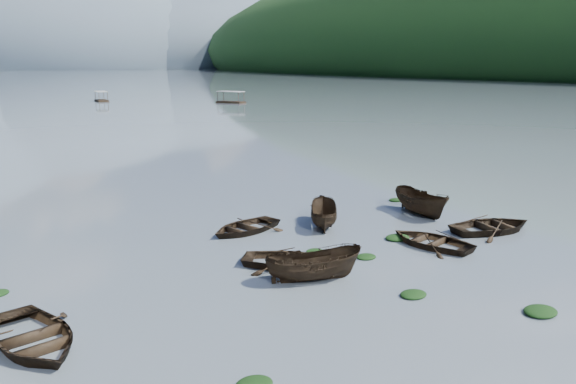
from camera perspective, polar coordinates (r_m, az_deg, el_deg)
ground_plane at (r=21.61m, az=17.38°, el=-11.34°), size 2400.00×2400.00×0.00m
haze_mtn_c at (r=925.74m, az=-22.66°, el=11.53°), size 520.00×520.00×260.00m
haze_mtn_d at (r=972.26m, az=-11.94°, el=12.27°), size 520.00×520.00×220.00m
rowboat_0 at (r=20.00m, az=-24.43°, el=-14.01°), size 4.07×5.16×0.97m
rowboat_2 at (r=23.28m, az=2.61°, el=-8.93°), size 4.33×2.75×1.57m
rowboat_3 at (r=28.33m, az=14.33°, el=-5.27°), size 3.90×4.78×0.87m
rowboat_4 at (r=31.58m, az=20.04°, el=-3.77°), size 5.25×4.22×0.97m
rowboat_5 at (r=33.83m, az=13.35°, el=-2.23°), size 2.31×4.65×1.72m
rowboat_6 at (r=24.80m, az=0.32°, el=-7.50°), size 5.24×5.11×0.89m
rowboat_7 at (r=29.74m, az=-4.39°, el=-4.01°), size 4.80×3.97×0.86m
rowboat_8 at (r=30.71m, az=3.59°, el=-3.45°), size 3.38×4.02×1.50m
weed_clump_1 at (r=22.30m, az=12.61°, el=-10.26°), size 1.10×0.88×0.24m
weed_clump_2 at (r=22.27m, az=24.25°, el=-11.19°), size 1.30×1.04×0.28m
weed_clump_3 at (r=26.02m, az=7.94°, el=-6.63°), size 0.96×0.81×0.21m
weed_clump_4 at (r=28.92m, az=11.06°, el=-4.72°), size 1.31×1.04×0.27m
weed_clump_6 at (r=26.58m, az=2.74°, el=-6.09°), size 0.86×0.72×0.18m
weed_clump_7 at (r=36.81m, az=10.92°, el=-0.87°), size 1.00×0.80×0.22m
pontoon_centre at (r=136.48m, az=-18.39°, el=8.74°), size 2.74×5.77×2.15m
pontoon_right at (r=124.85m, az=-5.82°, el=8.99°), size 5.36×6.80×2.42m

